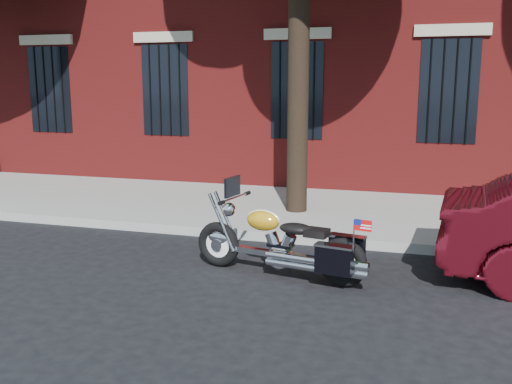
% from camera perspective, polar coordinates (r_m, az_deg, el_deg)
% --- Properties ---
extents(ground, '(120.00, 120.00, 0.00)m').
position_cam_1_polar(ground, '(7.60, -4.49, -7.36)').
color(ground, black).
rests_on(ground, ground).
extents(curb, '(40.00, 0.16, 0.15)m').
position_cam_1_polar(curb, '(8.82, -1.28, -4.22)').
color(curb, gray).
rests_on(curb, ground).
extents(sidewalk, '(40.00, 3.60, 0.15)m').
position_cam_1_polar(sidewalk, '(10.58, 1.84, -1.66)').
color(sidewalk, gray).
rests_on(sidewalk, ground).
extents(motorcycle, '(2.31, 0.95, 1.21)m').
position_cam_1_polar(motorcycle, '(7.02, 3.03, -5.41)').
color(motorcycle, black).
rests_on(motorcycle, ground).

